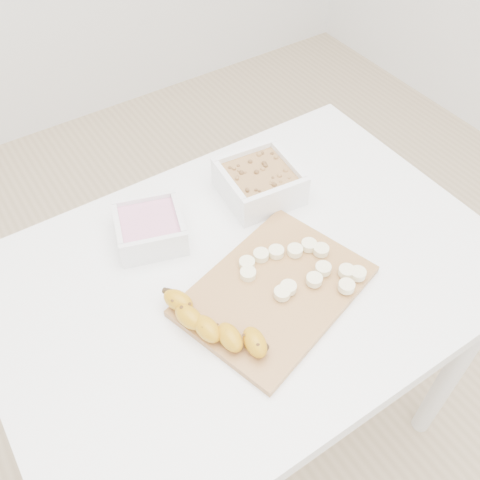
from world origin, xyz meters
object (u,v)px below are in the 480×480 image
bowl_yogurt (150,228)px  bowl_granola (259,181)px  table (248,298)px  banana (215,325)px  cutting_board (275,291)px

bowl_yogurt → bowl_granola: bowl_granola is taller
table → bowl_granola: size_ratio=5.75×
table → banana: 0.21m
table → bowl_granola: bowl_granola is taller
table → bowl_yogurt: size_ratio=5.95×
table → bowl_yogurt: 0.25m
bowl_yogurt → banana: bowl_yogurt is taller
bowl_granola → cutting_board: bowl_granola is taller
cutting_board → bowl_yogurt: bearing=117.3°
bowl_yogurt → banana: bearing=-92.3°
bowl_granola → bowl_yogurt: bearing=177.3°
table → cutting_board: bearing=-81.9°
cutting_board → banana: bearing=-173.0°
bowl_yogurt → banana: 0.27m
bowl_granola → banana: 0.38m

